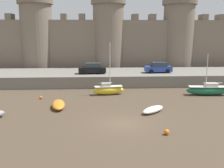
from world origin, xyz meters
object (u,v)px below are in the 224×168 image
object	(u,v)px
mooring_buoy_near_shore	(167,132)
sailboat_near_channel_right	(208,90)
car_quay_centre_east	(158,68)
rowboat_midflat_right	(58,104)
sailboat_midflat_centre	(108,90)
rowboat_midflat_left	(153,109)
mooring_buoy_mid_mud	(41,98)
car_quay_west	(92,68)

from	to	relation	value
mooring_buoy_near_shore	sailboat_near_channel_right	bearing A→B (deg)	55.92
car_quay_centre_east	sailboat_near_channel_right	bearing A→B (deg)	-61.34
rowboat_midflat_right	sailboat_near_channel_right	distance (m)	18.72
rowboat_midflat_right	mooring_buoy_near_shore	size ratio (longest dim) A/B	8.99
sailboat_midflat_centre	car_quay_centre_east	world-z (taller)	sailboat_midflat_centre
rowboat_midflat_left	mooring_buoy_mid_mud	bearing A→B (deg)	153.70
car_quay_centre_east	rowboat_midflat_right	bearing A→B (deg)	-136.35
sailboat_near_channel_right	mooring_buoy_near_shore	xyz separation A→B (m)	(-8.67, -12.81, -0.43)
car_quay_centre_east	car_quay_west	bearing A→B (deg)	-177.73
mooring_buoy_mid_mud	car_quay_centre_east	world-z (taller)	car_quay_centre_east
rowboat_midflat_left	sailboat_near_channel_right	xyz separation A→B (m)	(8.49, 6.95, 0.35)
mooring_buoy_mid_mud	mooring_buoy_near_shore	size ratio (longest dim) A/B	0.85
rowboat_midflat_left	car_quay_centre_east	world-z (taller)	car_quay_centre_east
rowboat_midflat_right	rowboat_midflat_left	bearing A→B (deg)	-12.87
sailboat_near_channel_right	car_quay_west	world-z (taller)	sailboat_near_channel_right
mooring_buoy_mid_mud	car_quay_centre_east	distance (m)	18.77
sailboat_near_channel_right	car_quay_west	bearing A→B (deg)	151.99
car_quay_west	sailboat_midflat_centre	bearing A→B (deg)	-72.93
mooring_buoy_near_shore	mooring_buoy_mid_mud	bearing A→B (deg)	135.37
rowboat_midflat_left	mooring_buoy_mid_mud	xyz separation A→B (m)	(-12.24, 6.05, -0.12)
mooring_buoy_near_shore	car_quay_west	xyz separation A→B (m)	(-6.04, 20.64, 2.26)
sailboat_near_channel_right	rowboat_midflat_left	bearing A→B (deg)	-140.68
sailboat_near_channel_right	car_quay_west	distance (m)	16.76
mooring_buoy_mid_mud	car_quay_west	size ratio (longest dim) A/B	0.09
sailboat_near_channel_right	car_quay_west	size ratio (longest dim) A/B	1.32
car_quay_centre_east	sailboat_midflat_centre	bearing A→B (deg)	-138.10
mooring_buoy_near_shore	car_quay_west	bearing A→B (deg)	106.32
sailboat_near_channel_right	mooring_buoy_mid_mud	distance (m)	20.76
sailboat_near_channel_right	mooring_buoy_mid_mud	size ratio (longest dim) A/B	14.97
mooring_buoy_mid_mud	sailboat_midflat_centre	bearing A→B (deg)	12.89
rowboat_midflat_right	car_quay_centre_east	world-z (taller)	car_quay_centre_east
rowboat_midflat_right	car_quay_west	xyz separation A→B (m)	(3.40, 12.58, 2.13)
sailboat_near_channel_right	car_quay_centre_east	xyz separation A→B (m)	(-4.50, 8.23, 1.82)
mooring_buoy_mid_mud	car_quay_west	distance (m)	10.85
mooring_buoy_mid_mud	rowboat_midflat_right	bearing A→B (deg)	-55.75
rowboat_midflat_right	mooring_buoy_mid_mud	xyz separation A→B (m)	(-2.62, 3.85, -0.16)
sailboat_midflat_centre	mooring_buoy_near_shore	distance (m)	14.33
rowboat_midflat_left	mooring_buoy_near_shore	world-z (taller)	rowboat_midflat_left
sailboat_midflat_centre	car_quay_west	distance (m)	7.41
car_quay_west	mooring_buoy_near_shore	bearing A→B (deg)	-73.68
car_quay_west	rowboat_midflat_left	bearing A→B (deg)	-67.17
rowboat_midflat_left	sailboat_midflat_centre	world-z (taller)	sailboat_midflat_centre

